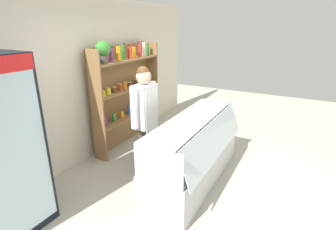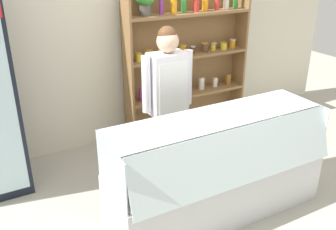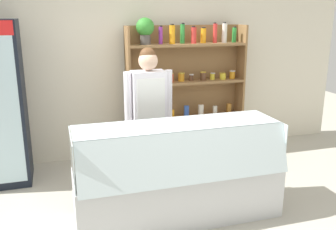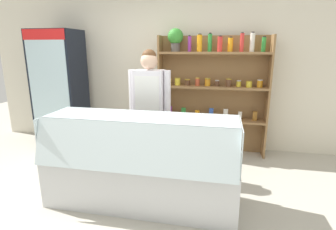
# 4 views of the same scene
# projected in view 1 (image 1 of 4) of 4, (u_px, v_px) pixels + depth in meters

# --- Properties ---
(ground_plane) EXTENTS (12.00, 12.00, 0.00)m
(ground_plane) POSITION_uv_depth(u_px,v_px,m) (193.00, 183.00, 3.94)
(ground_plane) COLOR #B7B2A3
(back_wall) EXTENTS (6.80, 0.10, 2.70)m
(back_wall) POSITION_uv_depth(u_px,v_px,m) (85.00, 81.00, 4.40)
(back_wall) COLOR silver
(back_wall) RESTS_ON ground
(shelving_unit) EXTENTS (1.74, 0.29, 2.01)m
(shelving_unit) POSITION_uv_depth(u_px,v_px,m) (124.00, 88.00, 4.93)
(shelving_unit) COLOR olive
(shelving_unit) RESTS_ON ground
(deli_display_case) EXTENTS (2.10, 0.73, 1.01)m
(deli_display_case) POSITION_uv_depth(u_px,v_px,m) (194.00, 163.00, 3.90)
(deli_display_case) COLOR silver
(deli_display_case) RESTS_ON ground
(shop_clerk) EXTENTS (0.57, 0.25, 1.70)m
(shop_clerk) POSITION_uv_depth(u_px,v_px,m) (145.00, 113.00, 3.93)
(shop_clerk) COLOR #4C4233
(shop_clerk) RESTS_ON ground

